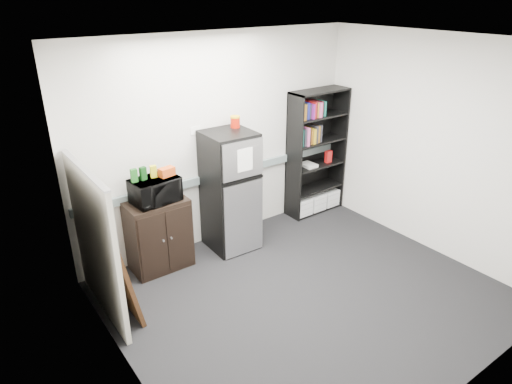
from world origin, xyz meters
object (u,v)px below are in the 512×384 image
refrigerator (230,192)px  cubicle_partition (96,244)px  microwave (155,190)px  bookshelf (316,154)px  cabinet (159,235)px

refrigerator → cubicle_partition: bearing=-167.7°
microwave → refrigerator: refrigerator is taller
bookshelf → refrigerator: (-1.60, -0.14, -0.13)m
bookshelf → microwave: size_ratio=3.52×
microwave → cubicle_partition: bearing=-160.6°
cubicle_partition → refrigerator: cubicle_partition is taller
cubicle_partition → microwave: 0.96m
cubicle_partition → microwave: size_ratio=3.08×
cubicle_partition → cabinet: (0.85, 0.42, -0.37)m
cubicle_partition → microwave: bearing=25.6°
bookshelf → cubicle_partition: (-3.43, -0.49, -0.10)m
cabinet → refrigerator: refrigerator is taller
microwave → cabinet: bearing=83.8°
bookshelf → cabinet: 2.63m
cabinet → microwave: size_ratio=1.68×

